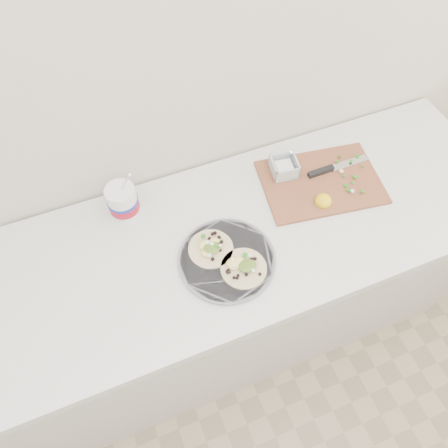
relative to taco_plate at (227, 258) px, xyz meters
name	(u,v)px	position (x,y,z in m)	size (l,w,h in m)	color
counter	(186,304)	(-0.14, 0.10, -0.47)	(2.44, 0.66, 0.90)	beige
taco_plate	(227,258)	(0.00, 0.00, 0.00)	(0.32, 0.32, 0.04)	slate
tub	(123,200)	(-0.25, 0.31, 0.05)	(0.10, 0.10, 0.23)	white
cutboard	(319,178)	(0.44, 0.18, 0.00)	(0.46, 0.36, 0.07)	brown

